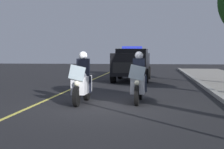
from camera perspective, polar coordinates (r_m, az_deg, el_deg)
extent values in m
plane|color=black|center=(11.19, -0.88, -5.06)|extent=(80.00, 80.00, 0.00)
cube|color=#E0D14C|center=(11.73, -12.11, -4.72)|extent=(48.00, 0.12, 0.01)
cylinder|color=black|center=(10.95, -5.80, -3.58)|extent=(0.64, 0.14, 0.64)
cylinder|color=black|center=(12.40, -4.10, -2.73)|extent=(0.64, 0.16, 0.64)
cube|color=white|center=(11.63, -4.93, -1.67)|extent=(1.21, 0.47, 0.56)
ellipsoid|color=white|center=(11.55, -4.99, -0.21)|extent=(0.57, 0.33, 0.24)
cube|color=silver|center=(10.98, -5.69, 0.27)|extent=(0.07, 0.56, 0.53)
sphere|color=#F9F4CC|center=(10.95, -5.76, -1.47)|extent=(0.17, 0.17, 0.17)
sphere|color=red|center=(11.15, -6.33, -0.05)|extent=(0.09, 0.09, 0.09)
sphere|color=#1933F2|center=(11.08, -4.73, -0.06)|extent=(0.09, 0.09, 0.09)
cube|color=black|center=(11.81, -4.69, 1.14)|extent=(0.29, 0.41, 0.60)
cube|color=black|center=(11.75, -3.79, -1.61)|extent=(0.18, 0.14, 0.56)
cube|color=black|center=(11.84, -5.68, -1.58)|extent=(0.18, 0.14, 0.56)
sphere|color=white|center=(11.78, -4.72, 3.08)|extent=(0.28, 0.28, 0.28)
cylinder|color=black|center=(11.15, 4.03, -3.44)|extent=(0.64, 0.14, 0.64)
cylinder|color=black|center=(12.63, 4.55, -2.61)|extent=(0.64, 0.16, 0.64)
cube|color=silver|center=(11.84, 4.31, -1.57)|extent=(1.21, 0.47, 0.56)
ellipsoid|color=silver|center=(11.77, 4.30, -0.14)|extent=(0.57, 0.33, 0.24)
cube|color=silver|center=(11.18, 4.09, 0.34)|extent=(0.07, 0.56, 0.53)
sphere|color=#F9F4CC|center=(11.14, 4.06, -1.38)|extent=(0.17, 0.17, 0.17)
sphere|color=red|center=(11.33, 3.33, 0.03)|extent=(0.09, 0.09, 0.09)
sphere|color=#1933F2|center=(11.30, 4.94, 0.01)|extent=(0.09, 0.09, 0.09)
cube|color=black|center=(12.03, 4.40, 1.19)|extent=(0.29, 0.41, 0.60)
cube|color=black|center=(12.00, 5.32, -1.51)|extent=(0.18, 0.14, 0.56)
cube|color=black|center=(12.02, 3.41, -1.49)|extent=(0.18, 0.14, 0.56)
sphere|color=silver|center=(12.00, 4.40, 3.09)|extent=(0.28, 0.28, 0.28)
cube|color=black|center=(20.91, 3.25, 1.78)|extent=(4.95, 2.02, 1.24)
cube|color=black|center=(21.20, 3.33, 3.69)|extent=(2.44, 1.81, 0.36)
cube|color=#2633D8|center=(21.00, 3.29, 4.40)|extent=(0.31, 1.21, 0.14)
cube|color=black|center=(18.53, 2.59, 1.11)|extent=(0.16, 1.62, 0.56)
cylinder|color=black|center=(19.33, 5.49, -0.22)|extent=(0.81, 0.30, 0.80)
cylinder|color=black|center=(19.50, 0.21, -0.17)|extent=(0.81, 0.30, 0.80)
cylinder|color=black|center=(22.42, 5.89, 0.30)|extent=(0.81, 0.30, 0.80)
cylinder|color=black|center=(22.57, 1.32, 0.34)|extent=(0.81, 0.30, 0.80)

